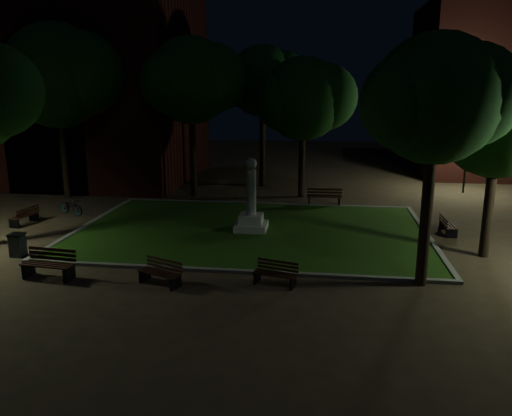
{
  "coord_description": "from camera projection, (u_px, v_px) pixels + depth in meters",
  "views": [
    {
      "loc": [
        3.03,
        -19.05,
        6.28
      ],
      "look_at": [
        0.35,
        1.0,
        1.32
      ],
      "focal_mm": 35.0,
      "sensor_mm": 36.0,
      "label": 1
    }
  ],
  "objects": [
    {
      "name": "bench_near_right",
      "position": [
        276.0,
        274.0,
        16.12
      ],
      "size": [
        1.5,
        0.87,
        0.78
      ],
      "rotation": [
        0.0,
        0.0,
        -0.28
      ],
      "color": "black",
      "rests_on": "ground"
    },
    {
      "name": "building_main",
      "position": [
        44.0,
        69.0,
        33.79
      ],
      "size": [
        20.0,
        12.0,
        15.0
      ],
      "color": "#431611",
      "rests_on": "ground"
    },
    {
      "name": "lamppost_nw",
      "position": [
        108.0,
        141.0,
        31.39
      ],
      "size": [
        1.18,
        0.28,
        4.1
      ],
      "color": "black",
      "rests_on": "ground"
    },
    {
      "name": "bench_right_side",
      "position": [
        447.0,
        226.0,
        21.69
      ],
      "size": [
        0.52,
        1.42,
        0.77
      ],
      "rotation": [
        0.0,
        0.0,
        1.59
      ],
      "color": "black",
      "rests_on": "ground"
    },
    {
      "name": "lamppost_ne",
      "position": [
        468.0,
        142.0,
        29.46
      ],
      "size": [
        1.18,
        0.28,
        4.34
      ],
      "color": "black",
      "rests_on": "ground"
    },
    {
      "name": "tree_north_er",
      "position": [
        305.0,
        99.0,
        27.71
      ],
      "size": [
        5.7,
        4.65,
        7.92
      ],
      "color": "black",
      "rests_on": "ground"
    },
    {
      "name": "bench_far_side",
      "position": [
        324.0,
        197.0,
        26.75
      ],
      "size": [
        1.85,
        0.7,
        1.01
      ],
      "rotation": [
        0.0,
        0.0,
        3.17
      ],
      "color": "black",
      "rests_on": "ground"
    },
    {
      "name": "tree_nw",
      "position": [
        59.0,
        76.0,
        27.23
      ],
      "size": [
        6.98,
        5.7,
        9.67
      ],
      "color": "black",
      "rests_on": "ground"
    },
    {
      "name": "tree_north_wl",
      "position": [
        193.0,
        80.0,
        27.6
      ],
      "size": [
        5.9,
        4.82,
        9.0
      ],
      "color": "black",
      "rests_on": "ground"
    },
    {
      "name": "bench_west_near",
      "position": [
        49.0,
        265.0,
        16.69
      ],
      "size": [
        1.83,
        0.8,
        0.98
      ],
      "rotation": [
        0.0,
        0.0,
        -0.11
      ],
      "color": "black",
      "rests_on": "ground"
    },
    {
      "name": "bench_left_side",
      "position": [
        25.0,
        216.0,
        23.16
      ],
      "size": [
        0.72,
        1.57,
        0.83
      ],
      "rotation": [
        0.0,
        0.0,
        -1.7
      ],
      "color": "black",
      "rests_on": "ground"
    },
    {
      "name": "bench_near_left",
      "position": [
        161.0,
        273.0,
        16.15
      ],
      "size": [
        1.58,
        1.07,
        0.82
      ],
      "rotation": [
        0.0,
        0.0,
        -0.41
      ],
      "color": "black",
      "rests_on": "ground"
    },
    {
      "name": "monument",
      "position": [
        251.0,
        210.0,
        21.93
      ],
      "size": [
        1.4,
        1.4,
        3.2
      ],
      "color": "#AFA9A0",
      "rests_on": "lawn"
    },
    {
      "name": "bicycle",
      "position": [
        72.0,
        207.0,
        24.99
      ],
      "size": [
        1.59,
        1.1,
        0.79
      ],
      "primitive_type": "imported",
      "rotation": [
        0.0,
        0.0,
        1.15
      ],
      "color": "black",
      "rests_on": "ground"
    },
    {
      "name": "ground",
      "position": [
        244.0,
        245.0,
        20.23
      ],
      "size": [
        80.0,
        80.0,
        0.0
      ],
      "primitive_type": "plane",
      "color": "#463624"
    },
    {
      "name": "tree_se",
      "position": [
        439.0,
        99.0,
        14.8
      ],
      "size": [
        4.82,
        3.94,
        7.88
      ],
      "color": "black",
      "rests_on": "ground"
    },
    {
      "name": "lawn_kerb",
      "position": [
        251.0,
        230.0,
        22.14
      ],
      "size": [
        15.4,
        10.4,
        0.12
      ],
      "color": "slate",
      "rests_on": "ground"
    },
    {
      "name": "tree_east",
      "position": [
        502.0,
        117.0,
        17.66
      ],
      "size": [
        5.33,
        4.35,
        7.38
      ],
      "color": "black",
      "rests_on": "ground"
    },
    {
      "name": "tree_far_north",
      "position": [
        264.0,
        81.0,
        30.7
      ],
      "size": [
        5.36,
        4.38,
        8.77
      ],
      "color": "black",
      "rests_on": "ground"
    },
    {
      "name": "lawn",
      "position": [
        251.0,
        230.0,
        22.14
      ],
      "size": [
        15.0,
        10.0,
        0.08
      ],
      "primitive_type": "cube",
      "color": "#265012",
      "rests_on": "ground"
    },
    {
      "name": "trash_bin",
      "position": [
        18.0,
        245.0,
        18.81
      ],
      "size": [
        0.52,
        0.52,
        0.88
      ],
      "color": "black",
      "rests_on": "ground"
    }
  ]
}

